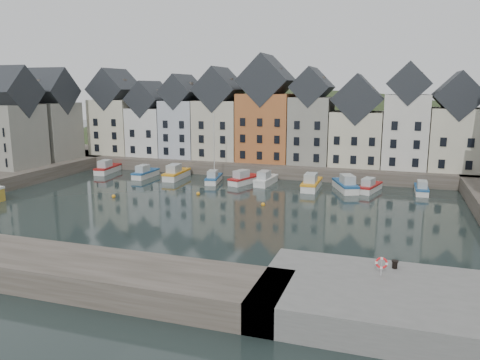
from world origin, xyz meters
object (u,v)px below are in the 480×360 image
at_px(boat_a, 107,169).
at_px(life_ring_post, 382,263).
at_px(boat_d, 214,178).
at_px(mooring_bollard, 395,264).

relative_size(boat_a, life_ring_post, 5.16).
relative_size(boat_d, life_ring_post, 8.31).
height_order(boat_d, mooring_bollard, boat_d).
height_order(boat_a, life_ring_post, life_ring_post).
bearing_deg(boat_d, boat_a, 164.28).
bearing_deg(boat_d, life_ring_post, -63.51).
bearing_deg(life_ring_post, boat_d, 126.56).
relative_size(boat_a, mooring_bollard, 11.99).
distance_m(boat_a, boat_d, 20.35).
height_order(boat_a, mooring_bollard, mooring_bollard).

